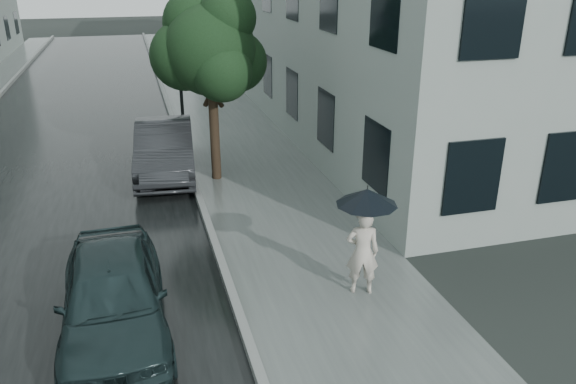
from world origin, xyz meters
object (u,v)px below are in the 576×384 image
object	(u,v)px
street_tree	(210,48)
car_near	(113,296)
pedestrian	(362,252)
lamp_post	(173,43)
car_far	(165,149)

from	to	relation	value
street_tree	car_near	bearing A→B (deg)	-111.51
pedestrian	street_tree	size ratio (longest dim) A/B	0.32
pedestrian	car_near	bearing A→B (deg)	17.72
street_tree	lamp_post	size ratio (longest dim) A/B	0.96
pedestrian	car_near	world-z (taller)	pedestrian
car_near	car_far	distance (m)	7.35
pedestrian	car_far	world-z (taller)	pedestrian
pedestrian	lamp_post	distance (m)	12.47
street_tree	car_near	size ratio (longest dim) A/B	1.25
pedestrian	car_far	xyz separation A→B (m)	(-2.87, 7.14, -0.07)
car_near	car_far	bearing A→B (deg)	78.68
pedestrian	street_tree	xyz separation A→B (m)	(-1.58, 6.48, 2.66)
street_tree	car_far	distance (m)	3.10
car_far	street_tree	bearing A→B (deg)	-22.52
car_near	pedestrian	bearing A→B (deg)	0.10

